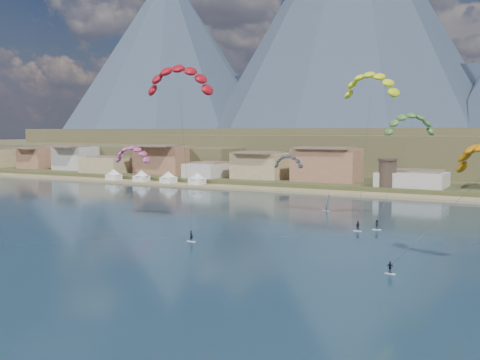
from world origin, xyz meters
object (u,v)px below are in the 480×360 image
object	(u,v)px
kitesurfer_green	(409,122)
kitesurfer_red	(180,76)
kitesurfer_yellow	(371,81)
watchtower	(387,173)
windsurfer	(326,206)

from	to	relation	value
kitesurfer_green	kitesurfer_red	bearing A→B (deg)	-141.82
kitesurfer_green	kitesurfer_yellow	bearing A→B (deg)	-146.98
watchtower	kitesurfer_red	distance (m)	85.91
kitesurfer_yellow	kitesurfer_green	distance (m)	11.54
kitesurfer_yellow	kitesurfer_green	size ratio (longest dim) A/B	1.30
kitesurfer_red	kitesurfer_yellow	size ratio (longest dim) A/B	1.04
kitesurfer_yellow	windsurfer	xyz separation A→B (m)	(-13.63, 11.74, -27.64)
kitesurfer_red	windsurfer	distance (m)	48.75
windsurfer	kitesurfer_yellow	bearing A→B (deg)	-40.75
kitesurfer_yellow	watchtower	bearing A→B (deg)	101.12
watchtower	windsurfer	size ratio (longest dim) A/B	2.26
watchtower	kitesurfer_green	distance (m)	56.43
watchtower	kitesurfer_yellow	xyz separation A→B (m)	(11.01, -56.03, 22.48)
kitesurfer_yellow	kitesurfer_green	xyz separation A→B (m)	(6.89, 4.48, -8.11)
watchtower	kitesurfer_red	bearing A→B (deg)	-103.27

